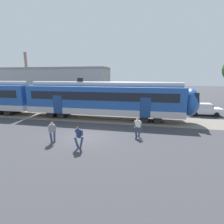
{
  "coord_description": "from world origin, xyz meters",
  "views": [
    {
      "loc": [
        5.07,
        -12.97,
        5.02
      ],
      "look_at": [
        1.69,
        2.97,
        1.6
      ],
      "focal_mm": 28.0,
      "sensor_mm": 36.0,
      "label": 1
    }
  ],
  "objects_px": {
    "pedestrian_navy": "(79,135)",
    "parked_car_white": "(204,109)",
    "pedestrian_grey": "(52,130)",
    "pedestrian_white": "(138,126)",
    "commuter_train": "(38,98)"
  },
  "relations": [
    {
      "from": "pedestrian_navy",
      "to": "parked_car_white",
      "type": "distance_m",
      "value": 17.48
    },
    {
      "from": "pedestrian_white",
      "to": "commuter_train",
      "type": "bearing_deg",
      "value": 156.91
    },
    {
      "from": "pedestrian_grey",
      "to": "pedestrian_white",
      "type": "relative_size",
      "value": 1.0
    },
    {
      "from": "pedestrian_white",
      "to": "parked_car_white",
      "type": "xyz_separation_m",
      "value": [
        7.74,
        9.81,
        -0.18
      ]
    },
    {
      "from": "commuter_train",
      "to": "pedestrian_white",
      "type": "relative_size",
      "value": 22.83
    },
    {
      "from": "pedestrian_white",
      "to": "parked_car_white",
      "type": "height_order",
      "value": "pedestrian_white"
    },
    {
      "from": "commuter_train",
      "to": "pedestrian_white",
      "type": "height_order",
      "value": "commuter_train"
    },
    {
      "from": "pedestrian_navy",
      "to": "parked_car_white",
      "type": "relative_size",
      "value": 0.41
    },
    {
      "from": "commuter_train",
      "to": "pedestrian_navy",
      "type": "relative_size",
      "value": 22.83
    },
    {
      "from": "pedestrian_navy",
      "to": "parked_car_white",
      "type": "height_order",
      "value": "pedestrian_navy"
    },
    {
      "from": "pedestrian_grey",
      "to": "pedestrian_white",
      "type": "bearing_deg",
      "value": 22.81
    },
    {
      "from": "pedestrian_grey",
      "to": "pedestrian_white",
      "type": "distance_m",
      "value": 6.76
    },
    {
      "from": "commuter_train",
      "to": "pedestrian_navy",
      "type": "bearing_deg",
      "value": -43.97
    },
    {
      "from": "pedestrian_grey",
      "to": "parked_car_white",
      "type": "xyz_separation_m",
      "value": [
        13.98,
        12.43,
        -0.21
      ]
    },
    {
      "from": "pedestrian_grey",
      "to": "parked_car_white",
      "type": "bearing_deg",
      "value": 41.64
    }
  ]
}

